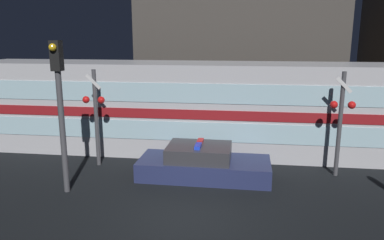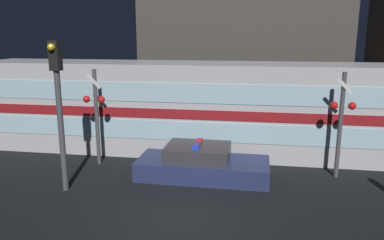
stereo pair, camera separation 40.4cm
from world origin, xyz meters
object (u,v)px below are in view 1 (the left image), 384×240
Objects in this scene: train at (182,107)px; traffic_light_corner at (60,101)px; crossing_signal_near at (341,118)px; police_car at (203,164)px.

train is 3.69× the size of traffic_light_corner.
train is 6.39m from crossing_signal_near.
traffic_light_corner is (-4.22, -1.85, 2.49)m from police_car.
police_car is 1.24× the size of crossing_signal_near.
crossing_signal_near is 0.78× the size of traffic_light_corner.
crossing_signal_near is at bearing 9.73° from police_car.
traffic_light_corner is at bearing -163.84° from crossing_signal_near.
traffic_light_corner is (-8.93, -2.59, 0.84)m from crossing_signal_near.
police_car is at bearing -171.05° from crossing_signal_near.
train reaches higher than police_car.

